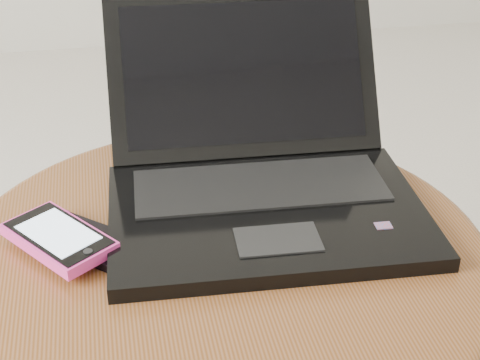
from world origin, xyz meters
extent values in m
cylinder|color=brown|center=(0.09, -0.02, 0.46)|extent=(0.56, 0.56, 0.03)
torus|color=brown|center=(0.09, -0.02, 0.46)|extent=(0.59, 0.59, 0.03)
cube|color=black|center=(0.15, 0.01, 0.48)|extent=(0.37, 0.27, 0.02)
cube|color=black|center=(0.15, 0.06, 0.49)|extent=(0.30, 0.12, 0.00)
cube|color=black|center=(0.14, -0.06, 0.49)|extent=(0.09, 0.06, 0.00)
cube|color=red|center=(0.26, -0.05, 0.49)|extent=(0.02, 0.01, 0.00)
cube|color=black|center=(0.16, 0.19, 0.58)|extent=(0.35, 0.14, 0.19)
cube|color=black|center=(0.16, 0.19, 0.58)|extent=(0.31, 0.12, 0.15)
cube|color=black|center=(-0.06, 0.00, 0.48)|extent=(0.12, 0.12, 0.01)
cube|color=#AE1878|center=(-0.09, 0.04, 0.48)|extent=(0.04, 0.05, 0.00)
cube|color=#FA3CA3|center=(-0.08, 0.00, 0.49)|extent=(0.13, 0.14, 0.01)
cube|color=black|center=(-0.08, 0.00, 0.49)|extent=(0.12, 0.13, 0.00)
cube|color=silver|center=(-0.08, 0.00, 0.49)|extent=(0.09, 0.10, 0.00)
cylinder|color=black|center=(-0.05, -0.05, 0.49)|extent=(0.01, 0.01, 0.00)
camera|label=1|loc=(-0.02, -0.67, 0.92)|focal=54.29mm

